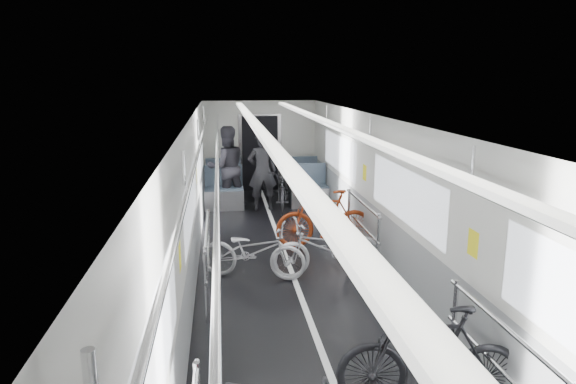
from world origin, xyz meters
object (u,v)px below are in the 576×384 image
Objects in this scene: bike_left_far at (253,251)px; person_standing at (262,171)px; bike_aisle at (283,189)px; bike_right_near at (430,358)px; person_seated at (227,167)px; bike_right_mid at (327,247)px; bike_right_far at (325,219)px.

person_standing is at bearing 11.16° from bike_left_far.
bike_aisle is at bearing 177.75° from person_standing.
bike_left_far is at bearing -148.77° from bike_right_near.
person_seated is (-0.80, 0.38, 0.05)m from person_standing.
bike_right_mid is 0.90× the size of person_seated.
bike_aisle is at bearing -167.73° from bike_right_near.
bike_right_near is 7.55m from person_standing.
bike_right_mid is at bearing -166.74° from bike_right_near.
person_standing is (0.49, 4.09, 0.48)m from bike_left_far.
bike_right_mid is 4.22m from person_standing.
bike_right_far is 2.84m from bike_aisle.
bike_left_far is 4.51m from person_seated.
bike_right_near reaches higher than bike_aisle.
bike_aisle is at bearing -170.53° from bike_right_far.
person_standing is (-0.88, 2.81, 0.38)m from bike_right_far.
person_seated is at bearing -158.82° from bike_right_near.
bike_right_mid is at bearing 92.50° from person_seated.
bike_aisle is 0.96× the size of person_seated.
person_seated is (-0.32, 4.47, 0.53)m from bike_left_far.
bike_left_far is 3.67m from bike_right_near.
bike_right_near is 3.35m from bike_right_mid.
bike_right_near is 0.89× the size of person_seated.
bike_right_mid is 0.93× the size of bike_aisle.
bike_right_far is 0.97× the size of person_standing.
bike_right_near is 0.93× the size of bike_aisle.
bike_right_far is at bearing -28.86° from bike_left_far.
person_seated is at bearing -151.04° from bike_right_far.
person_standing is (-0.65, 4.14, 0.46)m from bike_right_mid.
bike_left_far is 1.14m from bike_right_mid.
person_seated is at bearing -27.57° from person_standing.
bike_right_far is (0.23, 1.33, 0.08)m from bike_right_mid.
person_standing is 0.95× the size of person_seated.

